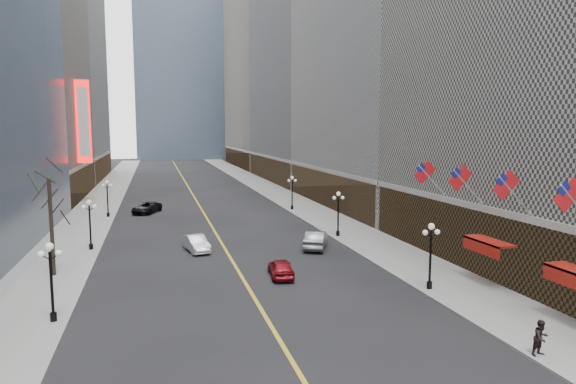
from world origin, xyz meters
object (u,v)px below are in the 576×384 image
streetlamp_east_3 (292,189)px  car_sb_mid (281,268)px  streetlamp_west_3 (107,195)px  car_nb_far (147,208)px  streetlamp_west_1 (51,274)px  car_nb_mid (196,243)px  streetlamp_west_2 (90,219)px  streetlamp_east_2 (338,209)px  car_sb_far (316,240)px  streetlamp_east_1 (431,249)px

streetlamp_east_3 → car_sb_mid: (-8.98, -30.24, -2.21)m
streetlamp_west_3 → car_nb_far: (4.57, 2.58, -2.18)m
streetlamp_west_1 → car_nb_far: (4.57, 38.58, -2.18)m
car_nb_mid → car_sb_mid: (5.45, -9.72, -0.03)m
streetlamp_east_3 → streetlamp_west_2: (-23.60, -18.00, 0.00)m
streetlamp_east_2 → streetlamp_east_3: size_ratio=1.00×
streetlamp_east_3 → streetlamp_west_3: 23.60m
streetlamp_east_2 → streetlamp_west_1: size_ratio=1.00×
streetlamp_east_2 → car_sb_far: streetlamp_east_2 is taller
car_sb_mid → streetlamp_west_3: bearing=-58.9°
car_nb_far → car_sb_mid: (10.05, -32.82, -0.03)m
streetlamp_west_1 → car_nb_far: bearing=83.2°
streetlamp_west_3 → car_sb_mid: (14.62, -30.24, -2.21)m
streetlamp_east_2 → car_nb_mid: streetlamp_east_2 is taller
car_sb_mid → car_nb_far: bearing=-67.7°
car_nb_mid → car_sb_far: (10.75, -1.62, 0.10)m
streetlamp_east_2 → car_nb_mid: bearing=-170.1°
streetlamp_west_2 → car_sb_mid: (14.62, -12.24, -2.21)m
streetlamp_east_2 → car_nb_far: bearing=132.8°
streetlamp_west_1 → car_nb_far: 38.91m
streetlamp_east_2 → streetlamp_west_2: bearing=180.0°
car_sb_far → streetlamp_west_1: bearing=59.0°
streetlamp_west_2 → car_sb_far: bearing=-11.7°
streetlamp_west_3 → car_sb_mid: size_ratio=1.11×
car_nb_far → car_sb_far: car_sb_far is taller
streetlamp_west_2 → streetlamp_west_3: 18.00m
streetlamp_east_1 → streetlamp_east_3: 36.00m
car_sb_far → streetlamp_west_3: bearing=-23.8°
streetlamp_west_1 → car_sb_far: bearing=34.8°
streetlamp_east_1 → streetlamp_east_3: size_ratio=1.00×
car_nb_mid → car_sb_mid: bearing=-72.1°
streetlamp_west_1 → car_sb_mid: 15.87m
streetlamp_west_3 → car_nb_far: size_ratio=0.86×
car_nb_far → streetlamp_west_2: bearing=-78.8°
car_sb_mid → streetlamp_east_3: bearing=-101.2°
streetlamp_west_1 → car_nb_mid: (9.18, 15.48, -2.18)m
streetlamp_west_2 → car_sb_mid: streetlamp_west_2 is taller
streetlamp_east_1 → car_sb_mid: streetlamp_east_1 is taller
streetlamp_west_3 → car_sb_mid: streetlamp_west_3 is taller
streetlamp_west_1 → car_nb_mid: bearing=59.3°
streetlamp_east_2 → streetlamp_west_2: 23.60m
car_nb_mid → streetlamp_west_3: bearing=102.7°
streetlamp_east_3 → car_sb_far: (-3.67, -22.14, -2.07)m
streetlamp_east_1 → streetlamp_west_2: size_ratio=1.00×
streetlamp_east_2 → car_sb_far: 5.91m
car_nb_mid → car_sb_far: bearing=-20.0°
streetlamp_west_3 → streetlamp_east_2: bearing=-37.3°
streetlamp_west_2 → streetlamp_west_3: (0.00, 18.00, 0.00)m
car_nb_far → streetlamp_east_1: bearing=-40.0°
streetlamp_west_3 → car_nb_far: bearing=29.4°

